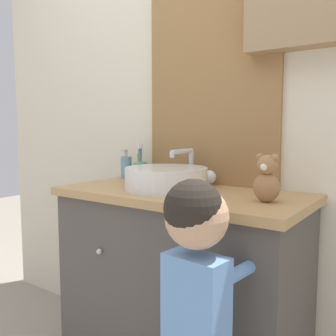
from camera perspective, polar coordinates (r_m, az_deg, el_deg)
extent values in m
cube|color=beige|center=(1.84, 7.10, 9.11)|extent=(3.20, 0.06, 2.50)
cube|color=olive|center=(1.83, 6.57, 15.26)|extent=(0.68, 0.02, 1.18)
cube|color=#B2C1CC|center=(1.82, 6.48, 15.29)|extent=(0.62, 0.01, 1.12)
cube|color=#4C4742|center=(1.74, 1.90, -18.55)|extent=(1.03, 0.49, 0.85)
cube|color=tan|center=(1.61, 1.95, -4.08)|extent=(1.07, 0.53, 0.03)
sphere|color=silver|center=(1.63, -10.44, -12.41)|extent=(0.02, 0.02, 0.02)
sphere|color=silver|center=(1.34, 4.65, -16.37)|extent=(0.02, 0.02, 0.02)
cylinder|color=white|center=(1.63, -0.27, -1.61)|extent=(0.36, 0.36, 0.10)
cylinder|color=silver|center=(1.62, -0.27, -0.03)|extent=(0.30, 0.30, 0.01)
cylinder|color=silver|center=(1.79, 3.56, 0.10)|extent=(0.02, 0.02, 0.16)
cylinder|color=silver|center=(1.72, 2.15, 2.55)|extent=(0.02, 0.16, 0.02)
cylinder|color=silver|center=(1.65, 0.60, 2.01)|extent=(0.02, 0.02, 0.02)
sphere|color=white|center=(1.75, 6.31, -1.36)|extent=(0.06, 0.06, 0.06)
cylinder|color=#66B27F|center=(1.95, -4.30, -0.44)|extent=(0.07, 0.07, 0.09)
cylinder|color=#3884DB|center=(1.94, -4.09, 1.09)|extent=(0.01, 0.01, 0.17)
cube|color=white|center=(1.93, -4.10, 3.38)|extent=(0.01, 0.02, 0.02)
cylinder|color=#8E56B7|center=(1.95, -4.11, 1.05)|extent=(0.01, 0.01, 0.17)
cube|color=white|center=(1.95, -4.12, 3.24)|extent=(0.01, 0.02, 0.02)
cylinder|color=#D6423D|center=(1.95, -4.34, 1.19)|extent=(0.01, 0.01, 0.18)
cube|color=white|center=(1.95, -4.36, 3.53)|extent=(0.01, 0.02, 0.02)
cylinder|color=orange|center=(1.95, -4.57, 0.67)|extent=(0.01, 0.01, 0.14)
cube|color=white|center=(1.94, -4.59, 2.51)|extent=(0.01, 0.02, 0.02)
cylinder|color=#47B26B|center=(1.93, -4.39, 1.04)|extent=(0.01, 0.01, 0.17)
cube|color=white|center=(1.93, -4.41, 3.30)|extent=(0.01, 0.02, 0.02)
cylinder|color=#6B93B2|center=(2.00, -6.38, 0.07)|extent=(0.06, 0.06, 0.12)
cylinder|color=silver|center=(2.00, -6.40, 2.09)|extent=(0.02, 0.02, 0.02)
cube|color=silver|center=(1.99, -6.61, 2.62)|extent=(0.02, 0.03, 0.02)
cube|color=#6693D1|center=(1.19, 4.25, -22.39)|extent=(0.20, 0.12, 0.40)
sphere|color=tan|center=(1.07, 4.38, -7.45)|extent=(0.19, 0.19, 0.19)
sphere|color=black|center=(1.06, 3.88, -6.23)|extent=(0.17, 0.17, 0.17)
cylinder|color=#6693D1|center=(1.26, 12.51, -14.38)|extent=(0.07, 0.30, 0.04)
cylinder|color=pink|center=(1.37, 15.65, -10.95)|extent=(0.01, 0.05, 0.12)
ellipsoid|color=#9E7047|center=(1.39, 14.77, -2.89)|extent=(0.10, 0.08, 0.11)
sphere|color=#9E7047|center=(1.39, 14.86, 0.48)|extent=(0.07, 0.07, 0.07)
sphere|color=#9E7047|center=(1.39, 13.84, 1.66)|extent=(0.03, 0.03, 0.03)
sphere|color=#9E7047|center=(1.37, 15.95, 1.54)|extent=(0.03, 0.03, 0.03)
sphere|color=silver|center=(1.36, 14.39, 0.15)|extent=(0.03, 0.03, 0.03)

